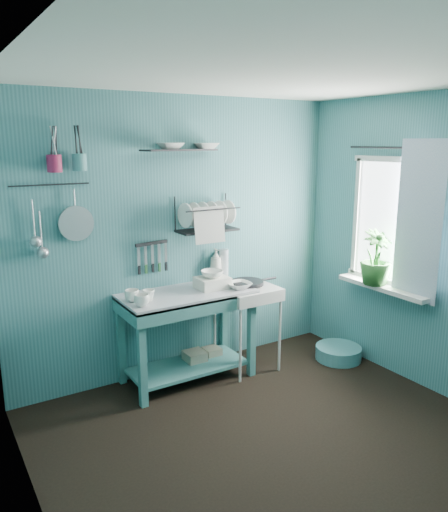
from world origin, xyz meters
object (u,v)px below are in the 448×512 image
hotplate_stand (247,327)px  storage_tin_small (212,358)px  water_bottle (224,264)px  potted_plant (376,257)px  soap_bottle (216,264)px  floor_basin (338,353)px  utensil_cup_magenta (54,163)px  wash_tub (212,283)px  colander (76,223)px  storage_tin_large (195,363)px  dish_rack (207,214)px  mug_mid (149,295)px  work_counter (187,336)px  mug_left (142,300)px  frying_pan (247,283)px  mug_right (132,296)px  utensil_cup_teal (79,162)px

hotplate_stand → storage_tin_small: bearing=155.5°
water_bottle → potted_plant: bearing=-42.0°
soap_bottle → floor_basin: 1.51m
utensil_cup_magenta → wash_tub: bearing=-9.3°
colander → storage_tin_large: size_ratio=1.27×
dish_rack → floor_basin: 1.91m
mug_mid → work_counter: bearing=9.0°
mug_mid → wash_tub: 0.63m
mug_left → frying_pan: size_ratio=0.41×
mug_right → colander: (-0.36, 0.22, 0.60)m
mug_left → water_bottle: size_ratio=0.44×
work_counter → dish_rack: bearing=31.4°
utensil_cup_magenta → storage_tin_large: utensil_cup_magenta is taller
soap_bottle → potted_plant: potted_plant is taller
frying_pan → dish_rack: bearing=144.0°
mug_right → colander: 0.73m
potted_plant → water_bottle: bearing=138.0°
work_counter → wash_tub: bearing=2.0°
mug_left → dish_rack: size_ratio=0.22×
utensil_cup_teal → colander: bearing=148.1°
soap_bottle → colander: size_ratio=1.07×
frying_pan → floor_basin: frying_pan is taller
utensil_cup_magenta → storage_tin_small: size_ratio=0.65×
mug_left → potted_plant: size_ratio=0.25×
work_counter → mug_right: mug_right is taller
soap_bottle → utensil_cup_teal: bearing=-179.3°
mug_right → utensil_cup_teal: (-0.31, 0.19, 1.07)m
soap_bottle → storage_tin_large: (-0.32, -0.15, -0.86)m
storage_tin_small → work_counter: bearing=-165.1°
frying_pan → floor_basin: (0.87, -0.33, -0.77)m
frying_pan → colander: bearing=168.4°
work_counter → potted_plant: size_ratio=2.32×
wash_tub → potted_plant: bearing=-28.0°
water_bottle → colander: bearing=-179.8°
mug_left → wash_tub: (0.73, 0.14, 0.00)m
water_bottle → storage_tin_large: water_bottle is taller
water_bottle → mug_left: bearing=-159.2°
soap_bottle → utensil_cup_teal: size_ratio=2.30×
hotplate_stand → dish_rack: dish_rack is taller
frying_pan → storage_tin_large: 0.88m
frying_pan → floor_basin: size_ratio=0.67×
mug_right → work_counter: bearing=0.0°
wash_tub → dish_rack: (0.04, 0.16, 0.60)m
utensil_cup_teal → wash_tub: bearing=-11.0°
hotplate_stand → colander: 1.82m
storage_tin_small → floor_basin: storage_tin_small is taller
wash_tub → water_bottle: size_ratio=1.00×
mug_left → dish_rack: bearing=20.9°
utensil_cup_teal → hotplate_stand: bearing=-10.8°
utensil_cup_magenta → colander: 0.49m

